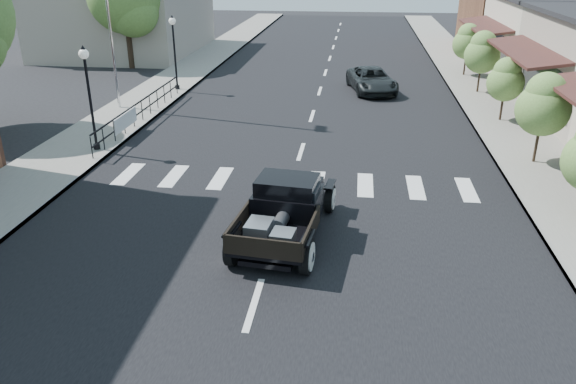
# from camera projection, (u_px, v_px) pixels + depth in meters

# --- Properties ---
(ground) EXTENTS (120.00, 120.00, 0.00)m
(ground) POSITION_uv_depth(u_px,v_px,m) (274.00, 239.00, 14.79)
(ground) COLOR black
(ground) RESTS_ON ground
(road) EXTENTS (14.00, 80.00, 0.02)m
(road) POSITION_uv_depth(u_px,v_px,m) (317.00, 100.00, 28.46)
(road) COLOR black
(road) RESTS_ON ground
(road_markings) EXTENTS (12.00, 60.00, 0.06)m
(road_markings) POSITION_uv_depth(u_px,v_px,m) (308.00, 129.00, 23.90)
(road_markings) COLOR silver
(road_markings) RESTS_ON ground
(sidewalk_left) EXTENTS (3.00, 80.00, 0.15)m
(sidewalk_left) POSITION_uv_depth(u_px,v_px,m) (155.00, 94.00, 29.38)
(sidewalk_left) COLOR gray
(sidewalk_left) RESTS_ON ground
(sidewalk_right) EXTENTS (3.00, 80.00, 0.15)m
(sidewalk_right) POSITION_uv_depth(u_px,v_px,m) (490.00, 104.00, 27.47)
(sidewalk_right) COLOR gray
(sidewalk_right) RESTS_ON ground
(low_building_left) EXTENTS (10.00, 12.00, 5.00)m
(low_building_left) POSITION_uv_depth(u_px,v_px,m) (126.00, 17.00, 41.00)
(low_building_left) COLOR gray
(low_building_left) RESTS_ON ground
(far_building_right) EXTENTS (11.00, 10.00, 7.00)m
(far_building_right) POSITION_uv_depth(u_px,v_px,m) (548.00, 3.00, 40.82)
(far_building_right) COLOR brown
(far_building_right) RESTS_ON ground
(railing) EXTENTS (0.08, 10.00, 1.00)m
(railing) POSITION_uv_depth(u_px,v_px,m) (142.00, 109.00, 24.47)
(railing) COLOR black
(railing) RESTS_ON sidewalk_left
(banner) EXTENTS (0.04, 2.20, 0.60)m
(banner) POSITION_uv_depth(u_px,v_px,m) (126.00, 126.00, 22.71)
(banner) COLOR silver
(banner) RESTS_ON sidewalk_left
(lamp_post_b) EXTENTS (0.36, 0.36, 3.82)m
(lamp_post_b) POSITION_uv_depth(u_px,v_px,m) (90.00, 99.00, 20.30)
(lamp_post_b) COLOR black
(lamp_post_b) RESTS_ON sidewalk_left
(lamp_post_c) EXTENTS (0.36, 0.36, 3.82)m
(lamp_post_c) POSITION_uv_depth(u_px,v_px,m) (175.00, 53.00, 29.41)
(lamp_post_c) COLOR black
(lamp_post_c) RESTS_ON sidewalk_left
(big_tree_far) EXTENTS (4.57, 4.57, 6.71)m
(big_tree_far) POSITION_uv_depth(u_px,v_px,m) (126.00, 14.00, 34.91)
(big_tree_far) COLOR #4E7331
(big_tree_far) RESTS_ON ground
(small_tree_b) EXTENTS (1.82, 1.82, 3.03)m
(small_tree_b) POSITION_uv_depth(u_px,v_px,m) (541.00, 120.00, 19.22)
(small_tree_b) COLOR #5B813B
(small_tree_b) RESTS_ON sidewalk_right
(small_tree_c) EXTENTS (1.57, 1.57, 2.62)m
(small_tree_c) POSITION_uv_depth(u_px,v_px,m) (504.00, 90.00, 24.17)
(small_tree_c) COLOR #5B813B
(small_tree_c) RESTS_ON sidewalk_right
(small_tree_d) EXTENTS (1.81, 1.81, 3.02)m
(small_tree_d) POSITION_uv_depth(u_px,v_px,m) (481.00, 63.00, 29.00)
(small_tree_d) COLOR #5B813B
(small_tree_d) RESTS_ON sidewalk_right
(small_tree_e) EXTENTS (1.72, 1.72, 2.87)m
(small_tree_e) POSITION_uv_depth(u_px,v_px,m) (467.00, 50.00, 33.03)
(small_tree_e) COLOR #5B813B
(small_tree_e) RESTS_ON sidewalk_right
(hotrod_pickup) EXTENTS (2.74, 4.98, 1.65)m
(hotrod_pickup) POSITION_uv_depth(u_px,v_px,m) (286.00, 209.00, 14.60)
(hotrod_pickup) COLOR black
(hotrod_pickup) RESTS_ON ground
(second_car) EXTENTS (2.99, 4.84, 1.25)m
(second_car) POSITION_uv_depth(u_px,v_px,m) (372.00, 80.00, 29.95)
(second_car) COLOR black
(second_car) RESTS_ON ground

